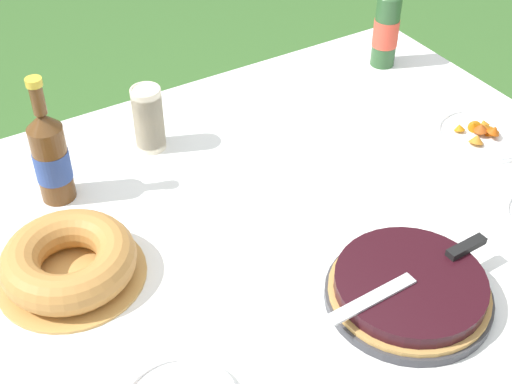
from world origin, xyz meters
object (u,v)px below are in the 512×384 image
bundt_cake (69,261)px  cup_stack (148,119)px  berry_tart (409,290)px  serving_knife (424,270)px  cider_bottle_green (387,25)px  cider_bottle_amber (51,156)px  snack_plate_near (481,134)px

bundt_cake → cup_stack: cup_stack is taller
berry_tart → serving_knife: (0.03, 0.00, 0.04)m
serving_knife → bundt_cake: 0.67m
berry_tart → cup_stack: cup_stack is taller
serving_knife → cup_stack: (-0.24, 0.70, 0.02)m
berry_tart → cider_bottle_green: size_ratio=0.98×
bundt_cake → cider_bottle_green: 1.11m
cider_bottle_green → cider_bottle_amber: cider_bottle_green is taller
cup_stack → cider_bottle_green: (0.74, 0.03, 0.04)m
berry_tart → cider_bottle_amber: (-0.46, 0.64, 0.08)m
berry_tart → serving_knife: size_ratio=0.84×
cup_stack → cider_bottle_amber: size_ratio=0.54×
cider_bottle_green → cup_stack: bearing=-177.6°
cider_bottle_amber → snack_plate_near: (0.97, -0.32, -0.10)m
cup_stack → cider_bottle_green: 0.74m
berry_tart → cider_bottle_amber: 0.79m
cider_bottle_amber → snack_plate_near: 1.02m
bundt_cake → snack_plate_near: bundt_cake is taller
cider_bottle_green → berry_tart: bearing=-125.8°
snack_plate_near → serving_knife: bearing=-146.3°
cider_bottle_green → cider_bottle_amber: 0.99m
berry_tart → snack_plate_near: bearing=32.2°
cider_bottle_green → snack_plate_near: (-0.02, -0.41, -0.11)m
serving_knife → berry_tart: bearing=0.0°
berry_tart → cider_bottle_amber: size_ratio=1.05×
cup_stack → serving_knife: bearing=-71.3°
cider_bottle_green → cider_bottle_amber: bearing=-174.4°
cider_bottle_green → serving_knife: bearing=-124.3°
cider_bottle_green → snack_plate_near: size_ratio=1.45×
berry_tart → cup_stack: (-0.21, 0.70, 0.05)m
berry_tart → cider_bottle_green: bearing=54.2°
cup_stack → snack_plate_near: size_ratio=0.73×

